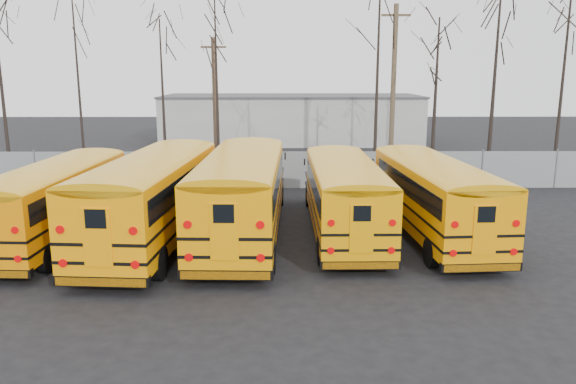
{
  "coord_description": "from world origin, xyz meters",
  "views": [
    {
      "loc": [
        1.34,
        -17.7,
        6.23
      ],
      "look_at": [
        1.49,
        3.62,
        1.6
      ],
      "focal_mm": 35.0,
      "sensor_mm": 36.0,
      "label": 1
    }
  ],
  "objects_px": {
    "bus_b": "(154,191)",
    "utility_pole_right": "(393,85)",
    "bus_c": "(243,187)",
    "utility_pole_left": "(215,108)",
    "bus_a": "(56,195)",
    "bus_e": "(433,191)",
    "bus_d": "(344,191)"
  },
  "relations": [
    {
      "from": "bus_b",
      "to": "utility_pole_right",
      "type": "distance_m",
      "value": 20.53
    },
    {
      "from": "bus_c",
      "to": "utility_pole_left",
      "type": "relative_size",
      "value": 1.49
    },
    {
      "from": "bus_b",
      "to": "bus_c",
      "type": "bearing_deg",
      "value": 13.54
    },
    {
      "from": "bus_a",
      "to": "utility_pole_right",
      "type": "distance_m",
      "value": 22.68
    },
    {
      "from": "bus_c",
      "to": "utility_pole_left",
      "type": "distance_m",
      "value": 12.44
    },
    {
      "from": "bus_c",
      "to": "bus_e",
      "type": "bearing_deg",
      "value": 3.07
    },
    {
      "from": "bus_a",
      "to": "bus_d",
      "type": "xyz_separation_m",
      "value": [
        10.67,
        0.67,
        0.01
      ]
    },
    {
      "from": "bus_a",
      "to": "utility_pole_left",
      "type": "xyz_separation_m",
      "value": [
        4.42,
        12.29,
        2.4
      ]
    },
    {
      "from": "utility_pole_left",
      "to": "bus_a",
      "type": "bearing_deg",
      "value": -109.11
    },
    {
      "from": "bus_a",
      "to": "bus_e",
      "type": "xyz_separation_m",
      "value": [
        14.01,
        0.49,
        0.03
      ]
    },
    {
      "from": "bus_a",
      "to": "bus_c",
      "type": "xyz_separation_m",
      "value": [
        6.84,
        0.29,
        0.22
      ]
    },
    {
      "from": "bus_b",
      "to": "bus_d",
      "type": "relative_size",
      "value": 1.12
    },
    {
      "from": "bus_c",
      "to": "utility_pole_left",
      "type": "bearing_deg",
      "value": 102.88
    },
    {
      "from": "bus_b",
      "to": "bus_a",
      "type": "bearing_deg",
      "value": -179.69
    },
    {
      "from": "bus_b",
      "to": "bus_d",
      "type": "bearing_deg",
      "value": 11.49
    },
    {
      "from": "utility_pole_left",
      "to": "bus_b",
      "type": "bearing_deg",
      "value": -92.82
    },
    {
      "from": "bus_c",
      "to": "bus_a",
      "type": "bearing_deg",
      "value": -176.06
    },
    {
      "from": "bus_b",
      "to": "utility_pole_right",
      "type": "xyz_separation_m",
      "value": [
        11.74,
        16.52,
        3.34
      ]
    },
    {
      "from": "bus_b",
      "to": "utility_pole_left",
      "type": "bearing_deg",
      "value": 90.58
    },
    {
      "from": "bus_e",
      "to": "utility_pole_left",
      "type": "bearing_deg",
      "value": 125.26
    },
    {
      "from": "bus_d",
      "to": "bus_e",
      "type": "xyz_separation_m",
      "value": [
        3.34,
        -0.19,
        0.02
      ]
    },
    {
      "from": "bus_a",
      "to": "utility_pole_left",
      "type": "height_order",
      "value": "utility_pole_left"
    },
    {
      "from": "bus_a",
      "to": "utility_pole_left",
      "type": "bearing_deg",
      "value": 72.76
    },
    {
      "from": "bus_c",
      "to": "utility_pole_right",
      "type": "relative_size",
      "value": 1.17
    },
    {
      "from": "bus_d",
      "to": "bus_e",
      "type": "bearing_deg",
      "value": -3.68
    },
    {
      "from": "bus_a",
      "to": "bus_c",
      "type": "distance_m",
      "value": 6.85
    },
    {
      "from": "bus_d",
      "to": "bus_c",
      "type": "bearing_deg",
      "value": -174.75
    },
    {
      "from": "bus_c",
      "to": "utility_pole_right",
      "type": "height_order",
      "value": "utility_pole_right"
    },
    {
      "from": "bus_c",
      "to": "bus_e",
      "type": "height_order",
      "value": "bus_c"
    },
    {
      "from": "bus_b",
      "to": "bus_d",
      "type": "xyz_separation_m",
      "value": [
        7.01,
        0.91,
        -0.2
      ]
    },
    {
      "from": "utility_pole_right",
      "to": "bus_c",
      "type": "bearing_deg",
      "value": -116.68
    },
    {
      "from": "bus_c",
      "to": "bus_d",
      "type": "xyz_separation_m",
      "value": [
        3.84,
        0.38,
        -0.21
      ]
    }
  ]
}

